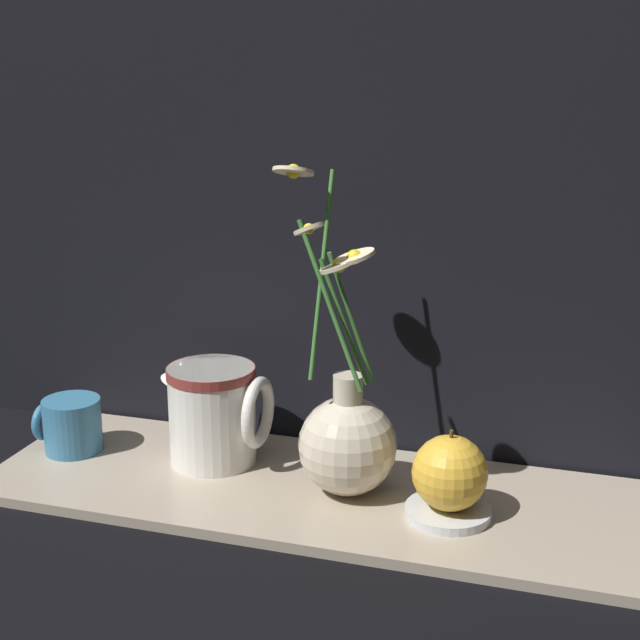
{
  "coord_description": "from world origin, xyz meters",
  "views": [
    {
      "loc": [
        0.28,
        -0.89,
        0.47
      ],
      "look_at": [
        0.01,
        0.0,
        0.21
      ],
      "focal_mm": 50.0,
      "sensor_mm": 36.0,
      "label": 1
    }
  ],
  "objects": [
    {
      "name": "vase_with_flowers",
      "position": [
        0.05,
        0.0,
        0.08
      ],
      "size": [
        0.14,
        0.15,
        0.37
      ],
      "color": "beige",
      "rests_on": "shelf"
    },
    {
      "name": "yellow_mug",
      "position": [
        -0.31,
        0.01,
        0.05
      ],
      "size": [
        0.08,
        0.07,
        0.07
      ],
      "color": "teal",
      "rests_on": "shelf"
    },
    {
      "name": "ground_plane",
      "position": [
        0.0,
        0.0,
        0.0
      ],
      "size": [
        6.0,
        6.0,
        0.0
      ],
      "primitive_type": "plane",
      "color": "black"
    },
    {
      "name": "shelf",
      "position": [
        0.0,
        0.0,
        0.01
      ],
      "size": [
        0.75,
        0.26,
        0.01
      ],
      "color": "tan",
      "rests_on": "ground_plane"
    },
    {
      "name": "saucer_plate",
      "position": [
        0.16,
        -0.02,
        0.02
      ],
      "size": [
        0.09,
        0.09,
        0.01
      ],
      "color": "silver",
      "rests_on": "shelf"
    },
    {
      "name": "orange_fruit",
      "position": [
        0.16,
        -0.02,
        0.06
      ],
      "size": [
        0.08,
        0.08,
        0.09
      ],
      "color": "gold",
      "rests_on": "saucer_plate"
    },
    {
      "name": "ceramic_pitcher",
      "position": [
        -0.13,
        0.03,
        0.08
      ],
      "size": [
        0.13,
        0.11,
        0.13
      ],
      "color": "white",
      "rests_on": "shelf"
    }
  ]
}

